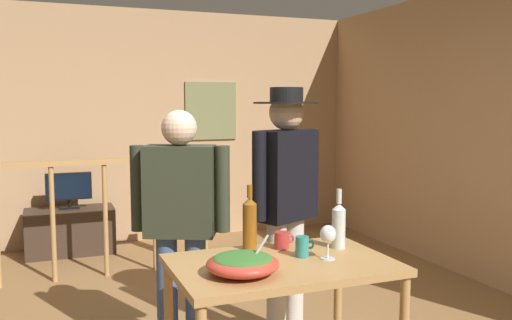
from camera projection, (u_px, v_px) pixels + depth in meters
back_wall at (140, 126)px, 6.29m from camera, size 5.20×0.10×2.65m
side_wall_right at (457, 132)px, 5.15m from camera, size 0.10×4.80×2.65m
framed_picture at (211, 111)px, 6.52m from camera, size 0.63×0.03×0.68m
stair_railing at (103, 203)px, 4.99m from camera, size 2.81×0.10×1.14m
tv_console at (70, 231)px, 5.78m from camera, size 0.90×0.40×0.49m
flat_screen_tv at (69, 187)px, 5.70m from camera, size 0.46×0.12×0.38m
serving_table at (282, 279)px, 2.83m from camera, size 1.13×0.74×0.78m
salad_bowl at (243, 263)px, 2.60m from camera, size 0.35×0.35×0.18m
wine_glass at (328, 235)px, 2.85m from camera, size 0.08×0.08×0.18m
wine_bottle_clear at (339, 224)px, 3.06m from camera, size 0.08×0.08×0.34m
wine_bottle_amber at (250, 222)px, 3.04m from camera, size 0.08×0.08×0.36m
mug_teal at (302, 247)px, 2.90m from camera, size 0.11×0.07×0.11m
mug_red at (282, 240)px, 3.06m from camera, size 0.12×0.08×0.09m
person_standing_left at (180, 214)px, 3.35m from camera, size 0.57×0.38×1.56m
person_standing_right at (286, 191)px, 3.60m from camera, size 0.56×0.43×1.70m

